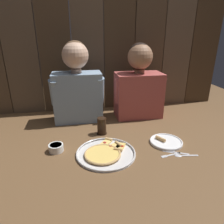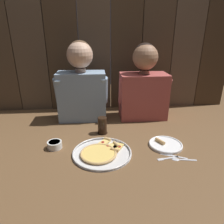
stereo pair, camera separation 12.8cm
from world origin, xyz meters
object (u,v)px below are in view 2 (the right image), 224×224
(dinner_plate, at_px, (165,144))
(drinking_glass, at_px, (102,126))
(diner_left, at_px, (81,83))
(dipping_bowl, at_px, (55,144))
(diner_right, at_px, (144,85))
(pizza_tray, at_px, (101,152))

(dinner_plate, height_order, drinking_glass, drinking_glass)
(drinking_glass, bearing_deg, diner_left, 118.44)
(diner_left, bearing_deg, drinking_glass, -61.56)
(dipping_bowl, xyz_separation_m, diner_left, (0.15, 0.46, 0.28))
(dinner_plate, relative_size, diner_right, 0.35)
(dinner_plate, distance_m, drinking_glass, 0.45)
(dipping_bowl, bearing_deg, diner_right, 35.19)
(drinking_glass, bearing_deg, dipping_bowl, -149.40)
(dipping_bowl, distance_m, diner_right, 0.84)
(pizza_tray, xyz_separation_m, dipping_bowl, (-0.29, 0.09, 0.02))
(dinner_plate, xyz_separation_m, dipping_bowl, (-0.70, 0.03, 0.02))
(pizza_tray, height_order, diner_right, diner_right)
(pizza_tray, bearing_deg, dinner_plate, 8.47)
(dipping_bowl, xyz_separation_m, diner_right, (0.65, 0.46, 0.26))
(pizza_tray, relative_size, diner_left, 0.57)
(drinking_glass, relative_size, diner_right, 0.20)
(drinking_glass, distance_m, diner_left, 0.40)
(dipping_bowl, distance_m, diner_left, 0.56)
(dinner_plate, xyz_separation_m, diner_right, (-0.05, 0.49, 0.27))
(dinner_plate, relative_size, drinking_glass, 1.76)
(drinking_glass, height_order, dipping_bowl, drinking_glass)
(diner_right, bearing_deg, dinner_plate, -84.44)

